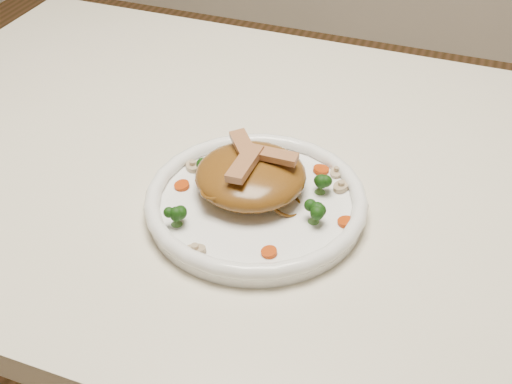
% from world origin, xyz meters
% --- Properties ---
extents(table, '(1.20, 0.80, 0.75)m').
position_xyz_m(table, '(0.00, 0.00, 0.65)').
color(table, '#EEE2CA').
rests_on(table, ground).
extents(plate, '(0.34, 0.34, 0.02)m').
position_xyz_m(plate, '(0.04, -0.10, 0.76)').
color(plate, white).
rests_on(plate, table).
extents(noodle_mound, '(0.16, 0.16, 0.05)m').
position_xyz_m(noodle_mound, '(0.03, -0.08, 0.79)').
color(noodle_mound, brown).
rests_on(noodle_mound, plate).
extents(chicken_a, '(0.06, 0.02, 0.01)m').
position_xyz_m(chicken_a, '(0.05, -0.07, 0.82)').
color(chicken_a, tan).
rests_on(chicken_a, noodle_mound).
extents(chicken_b, '(0.06, 0.06, 0.01)m').
position_xyz_m(chicken_b, '(0.01, -0.06, 0.82)').
color(chicken_b, tan).
rests_on(chicken_b, noodle_mound).
extents(chicken_c, '(0.02, 0.07, 0.01)m').
position_xyz_m(chicken_c, '(0.03, -0.10, 0.82)').
color(chicken_c, tan).
rests_on(chicken_c, noodle_mound).
extents(broccoli_0, '(0.03, 0.03, 0.03)m').
position_xyz_m(broccoli_0, '(0.11, -0.05, 0.78)').
color(broccoli_0, '#15450E').
rests_on(broccoli_0, plate).
extents(broccoli_1, '(0.03, 0.03, 0.03)m').
position_xyz_m(broccoli_1, '(-0.04, -0.08, 0.78)').
color(broccoli_1, '#15450E').
rests_on(broccoli_1, plate).
extents(broccoli_2, '(0.03, 0.03, 0.03)m').
position_xyz_m(broccoli_2, '(-0.03, -0.17, 0.78)').
color(broccoli_2, '#15450E').
rests_on(broccoli_2, plate).
extents(broccoli_3, '(0.03, 0.03, 0.03)m').
position_xyz_m(broccoli_3, '(0.12, -0.11, 0.78)').
color(broccoli_3, '#15450E').
rests_on(broccoli_3, plate).
extents(carrot_0, '(0.02, 0.02, 0.00)m').
position_xyz_m(carrot_0, '(0.10, -0.01, 0.77)').
color(carrot_0, '#B53A06').
rests_on(carrot_0, plate).
extents(carrot_1, '(0.02, 0.02, 0.00)m').
position_xyz_m(carrot_1, '(-0.06, -0.11, 0.77)').
color(carrot_1, '#B53A06').
rests_on(carrot_1, plate).
extents(carrot_2, '(0.02, 0.02, 0.00)m').
position_xyz_m(carrot_2, '(0.16, -0.10, 0.77)').
color(carrot_2, '#B53A06').
rests_on(carrot_2, plate).
extents(carrot_3, '(0.02, 0.02, 0.00)m').
position_xyz_m(carrot_3, '(0.01, -0.02, 0.77)').
color(carrot_3, '#B53A06').
rests_on(carrot_3, plate).
extents(carrot_4, '(0.02, 0.02, 0.00)m').
position_xyz_m(carrot_4, '(0.09, -0.18, 0.77)').
color(carrot_4, '#B53A06').
rests_on(carrot_4, plate).
extents(mushroom_0, '(0.03, 0.03, 0.01)m').
position_xyz_m(mushroom_0, '(0.01, -0.21, 0.77)').
color(mushroom_0, beige).
rests_on(mushroom_0, plate).
extents(mushroom_1, '(0.03, 0.03, 0.01)m').
position_xyz_m(mushroom_1, '(0.13, -0.04, 0.77)').
color(mushroom_1, beige).
rests_on(mushroom_1, plate).
extents(mushroom_2, '(0.04, 0.04, 0.01)m').
position_xyz_m(mushroom_2, '(-0.06, -0.07, 0.77)').
color(mushroom_2, beige).
rests_on(mushroom_2, plate).
extents(mushroom_3, '(0.02, 0.02, 0.01)m').
position_xyz_m(mushroom_3, '(0.12, -0.01, 0.77)').
color(mushroom_3, beige).
rests_on(mushroom_3, plate).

